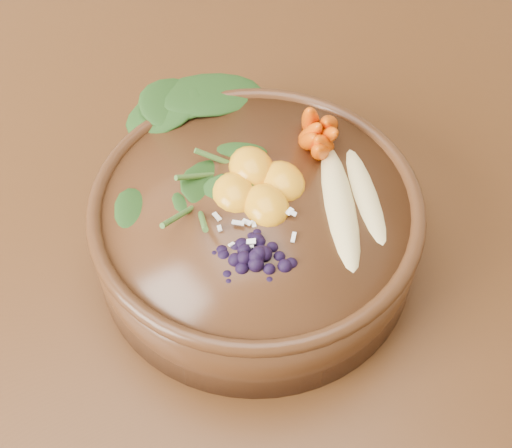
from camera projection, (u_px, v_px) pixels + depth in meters
The scene contains 8 objects.
dining_table at pixel (15, 282), 0.80m from camera, with size 1.60×0.90×0.75m.
stoneware_bowl at pixel (256, 230), 0.67m from camera, with size 0.30×0.30×0.08m, color #442815.
kale_heap at pixel (206, 135), 0.66m from camera, with size 0.20×0.18×0.05m, color #234919, non-canonical shape.
carrot_cluster at pixel (316, 107), 0.66m from camera, with size 0.06×0.06×0.08m, color #DE5001, non-canonical shape.
banana_halves at pixel (354, 190), 0.63m from camera, with size 0.09×0.16×0.03m.
mandarin_cluster at pixel (259, 175), 0.64m from camera, with size 0.09×0.10×0.03m, color orange, non-canonical shape.
blueberry_pile at pixel (259, 246), 0.59m from camera, with size 0.14×0.11×0.04m, color black, non-canonical shape.
coconut_flakes at pixel (258, 218), 0.63m from camera, with size 0.10×0.07×0.01m, color white, non-canonical shape.
Camera 1 is at (0.09, -0.51, 1.33)m, focal length 50.00 mm.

